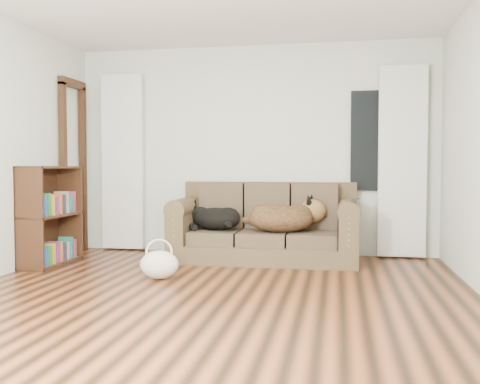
% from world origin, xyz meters
% --- Properties ---
extents(floor, '(5.00, 5.00, 0.00)m').
position_xyz_m(floor, '(0.00, 0.00, 0.00)').
color(floor, black).
rests_on(floor, ground).
extents(wall_back, '(4.50, 0.04, 2.60)m').
position_xyz_m(wall_back, '(0.00, 2.50, 1.30)').
color(wall_back, beige).
rests_on(wall_back, ground).
extents(curtain_left, '(0.55, 0.08, 2.25)m').
position_xyz_m(curtain_left, '(-1.70, 2.42, 1.15)').
color(curtain_left, silver).
rests_on(curtain_left, ground).
extents(curtain_right, '(0.55, 0.08, 2.25)m').
position_xyz_m(curtain_right, '(1.80, 2.42, 1.15)').
color(curtain_right, silver).
rests_on(curtain_right, ground).
extents(window_pane, '(0.50, 0.03, 1.20)m').
position_xyz_m(window_pane, '(1.45, 2.47, 1.40)').
color(window_pane, black).
rests_on(window_pane, wall_back).
extents(door_casing, '(0.07, 0.60, 2.10)m').
position_xyz_m(door_casing, '(-2.20, 2.05, 1.05)').
color(door_casing, black).
rests_on(door_casing, ground).
extents(sofa, '(2.11, 0.91, 0.86)m').
position_xyz_m(sofa, '(0.22, 1.97, 0.45)').
color(sofa, '#2B261C').
rests_on(sofa, floor).
extents(dog_black_lab, '(0.77, 0.69, 0.27)m').
position_xyz_m(dog_black_lab, '(-0.39, 1.95, 0.48)').
color(dog_black_lab, black).
rests_on(dog_black_lab, sofa).
extents(dog_shepherd, '(0.86, 0.68, 0.34)m').
position_xyz_m(dog_shepherd, '(0.46, 1.90, 0.49)').
color(dog_shepherd, black).
rests_on(dog_shepherd, sofa).
extents(tv_remote, '(0.10, 0.20, 0.02)m').
position_xyz_m(tv_remote, '(1.25, 1.84, 0.73)').
color(tv_remote, black).
rests_on(tv_remote, sofa).
extents(tote_bag, '(0.41, 0.34, 0.28)m').
position_xyz_m(tote_bag, '(-0.64, 0.77, 0.16)').
color(tote_bag, beige).
rests_on(tote_bag, floor).
extents(bookshelf, '(0.45, 0.91, 1.10)m').
position_xyz_m(bookshelf, '(-2.09, 1.30, 0.50)').
color(bookshelf, black).
rests_on(bookshelf, floor).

